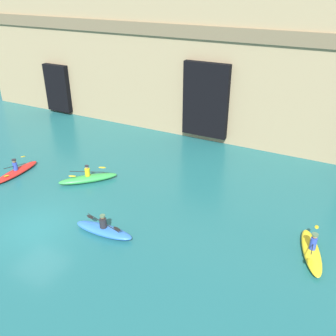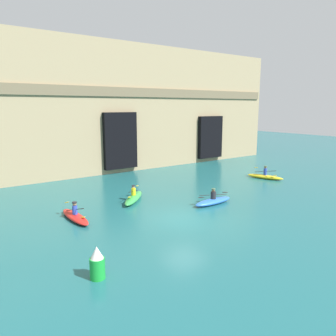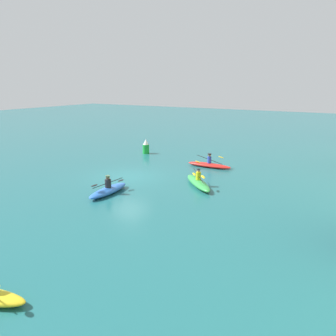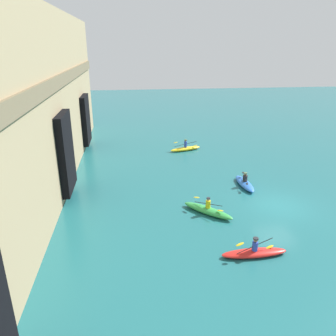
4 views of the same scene
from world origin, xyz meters
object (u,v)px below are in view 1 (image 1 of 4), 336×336
Objects in this scene: kayak_yellow at (311,251)px; kayak_red at (16,172)px; kayak_green at (88,178)px; kayak_blue at (104,230)px.

kayak_yellow is 17.77m from kayak_red.
kayak_red is (-17.76, -0.49, -0.02)m from kayak_yellow.
kayak_yellow is 0.98× the size of kayak_red.
kayak_green is (-13.13, 0.82, 0.01)m from kayak_yellow.
kayak_green is 0.88× the size of kayak_red.
kayak_green is at bearing 69.09° from kayak_yellow.
kayak_green is at bearing -46.37° from kayak_blue.
kayak_red is (-8.52, 2.47, -0.03)m from kayak_blue.
kayak_yellow is 1.11× the size of kayak_green.
kayak_green is at bearing 105.24° from kayak_red.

